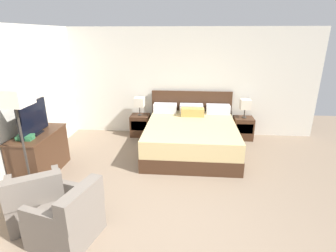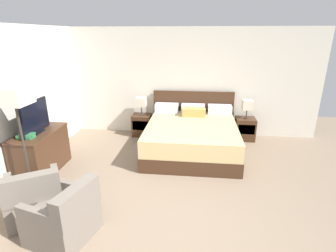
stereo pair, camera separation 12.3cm
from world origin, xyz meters
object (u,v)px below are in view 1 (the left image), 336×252
Objects in this scene: nightstand_right at (243,128)px; floor_lamp at (15,104)px; armchair_companion at (68,219)px; dresser at (40,153)px; armchair_by_window at (36,201)px; table_lamp_right at (245,105)px; tv at (33,119)px; book_blue_cover at (25,136)px; book_red_cover at (25,139)px; nightstand_left at (140,125)px; table_lamp_left at (139,102)px; bed at (191,136)px.

nightstand_right is 4.72m from floor_lamp.
floor_lamp is (-0.97, 0.81, 1.19)m from armchair_companion.
armchair_by_window is at bearing -62.86° from dresser.
table_lamp_right is at bearing 36.54° from floor_lamp.
floor_lamp is (0.24, -0.72, 1.08)m from dresser.
table_lamp_right is 0.46× the size of armchair_by_window.
floor_lamp is at bearing -71.21° from tv.
dresser is 0.52m from book_blue_cover.
book_blue_cover is 0.30× the size of armchair_companion.
armchair_companion is at bearing -51.83° from dresser.
floor_lamp reaches higher than dresser.
tv is at bearing -84.14° from dresser.
floor_lamp reaches higher than book_red_cover.
book_red_cover is at bearing 134.51° from armchair_companion.
floor_lamp reaches higher than table_lamp_right.
tv is at bearing 108.79° from floor_lamp.
dresser is at bearing -125.48° from nightstand_left.
book_blue_cover is (-1.43, -2.29, -0.02)m from table_lamp_left.
dresser is 1.34× the size of armchair_companion.
bed is 1.25× the size of floor_lamp.
bed is 2.24× the size of armchair_by_window.
armchair_companion is 0.49× the size of floor_lamp.
table_lamp_right is (-0.00, 0.00, 0.58)m from nightstand_right.
dresser is at bearing 108.37° from floor_lamp.
armchair_by_window is at bearing -130.15° from bed.
table_lamp_left is (-2.48, 0.00, 0.58)m from nightstand_right.
bed is 4.07× the size of nightstand_right.
tv is (0.00, -0.02, 0.64)m from dresser.
tv is 0.34m from book_blue_cover.
armchair_by_window is (-2.04, -2.42, -0.05)m from bed.
table_lamp_left is at bearing 90.00° from nightstand_left.
tv is 3.11× the size of book_blue_cover.
nightstand_left is 2.04× the size of book_blue_cover.
nightstand_right is 2.55m from table_lamp_left.
armchair_companion is at bearing -117.99° from bed.
floor_lamp is at bearing -143.47° from nightstand_right.
floor_lamp reaches higher than tv.
floor_lamp is (-3.67, -2.72, 1.21)m from nightstand_right.
nightstand_left is 2.59m from tv.
armchair_companion reaches higher than nightstand_left.
table_lamp_left reaches higher than nightstand_right.
floor_lamp reaches higher than armchair_by_window.
nightstand_right is 0.62× the size of armchair_companion.
table_lamp_right is at bearing 0.03° from nightstand_left.
table_lamp_right reaches higher than armchair_companion.
table_lamp_left is 2.49m from dresser.
table_lamp_left is at bearing 147.74° from bed.
book_red_cover is at bearing -149.68° from table_lamp_right.
nightstand_left is at bearing -179.97° from table_lamp_right.
book_blue_cover reaches higher than armchair_by_window.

